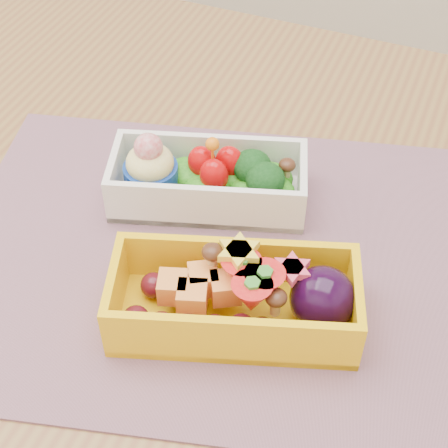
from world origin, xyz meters
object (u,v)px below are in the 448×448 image
at_px(bento_yellow, 240,298).
at_px(placemat, 214,256).
at_px(table, 194,310).
at_px(bento_white, 207,180).

bearing_deg(bento_yellow, placemat, 110.66).
xyz_separation_m(table, bento_yellow, (0.07, -0.06, 0.13)).
height_order(bento_white, bento_yellow, bento_white).
xyz_separation_m(table, placemat, (0.03, -0.01, 0.10)).
distance_m(placemat, bento_yellow, 0.08).
height_order(placemat, bento_yellow, bento_yellow).
relative_size(placemat, bento_yellow, 2.18).
height_order(table, bento_white, bento_white).
bearing_deg(placemat, bento_yellow, -50.88).
xyz_separation_m(table, bento_white, (-0.01, 0.06, 0.13)).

